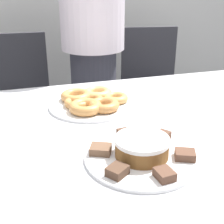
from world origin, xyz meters
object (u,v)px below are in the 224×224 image
Objects in this scene: person_standing at (93,41)px; plate_cake at (142,157)px; plate_donuts at (91,105)px; frosted_cake at (142,147)px; office_chair_right at (151,97)px; office_chair_left at (21,112)px.

plate_cake is at bearing -96.09° from person_standing.
person_standing reaches higher than plate_donuts.
office_chair_right is at bearing 64.77° from frosted_cake.
person_standing is 1.06m from frosted_cake.
frosted_cake is at bearing -83.35° from plate_donuts.
plate_donuts is (-0.16, -0.62, -0.14)m from person_standing.
plate_donuts is at bearing 96.65° from plate_cake.
plate_cake is 2.10× the size of frosted_cake.
frosted_cake is (-0.00, -0.00, 0.03)m from plate_cake.
frosted_cake is (0.05, -0.43, 0.03)m from plate_donuts.
person_standing is 0.67m from office_chair_right.
person_standing is 1.86× the size of office_chair_right.
office_chair_left is 2.72× the size of plate_donuts.
office_chair_left is 0.89m from plate_donuts.
office_chair_left reaches higher than plate_donuts.
plate_donuts is (-0.05, 0.43, 0.00)m from plate_cake.
office_chair_left is at bearing 109.92° from plate_donuts.
plate_donuts is at bearing -67.27° from office_chair_left.
frosted_cake is at bearing -96.09° from person_standing.
person_standing is at bearing -149.43° from office_chair_right.
office_chair_left is at bearing -169.52° from office_chair_right.
person_standing reaches higher than plate_cake.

